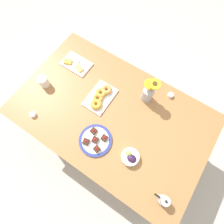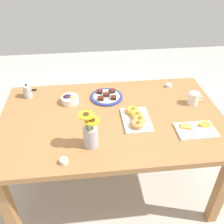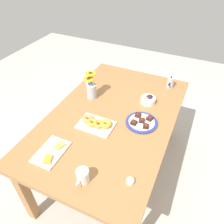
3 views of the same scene
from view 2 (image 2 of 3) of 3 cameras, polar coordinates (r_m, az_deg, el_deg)
The scene contains 11 objects.
ground_plane at distance 2.31m, azimuth 0.00°, elevation -15.85°, with size 6.00×6.00×0.00m, color #B7B2A8.
dining_table at distance 1.84m, azimuth 0.00°, elevation -3.16°, with size 1.60×1.00×0.74m.
coffee_mug at distance 1.99m, azimuth 18.15°, elevation 3.00°, with size 0.11×0.08×0.10m.
grape_bowl at distance 1.95m, azimuth -9.64°, elevation 2.89°, with size 0.13×0.13×0.07m.
cheese_platter at distance 1.75m, azimuth 18.65°, elevation -3.79°, with size 0.26×0.17×0.03m.
croissant_platter at distance 1.75m, azimuth 5.47°, elevation -1.36°, with size 0.19×0.28×0.05m.
jam_cup_honey at distance 1.47m, azimuth -10.93°, elevation -10.93°, with size 0.05×0.05×0.03m.
jam_cup_berry at distance 2.19m, azimuth 12.85°, elevation 5.96°, with size 0.05×0.05×0.03m.
dessert_plate at distance 1.99m, azimuth -1.27°, elevation 3.57°, with size 0.26×0.26×0.05m.
flower_vase at distance 1.51m, azimuth -4.92°, elevation -5.16°, with size 0.12×0.10×0.25m.
moka_pot at distance 2.09m, azimuth -18.71°, elevation 4.46°, with size 0.11×0.07×0.12m.
Camera 2 is at (-0.16, -1.42, 1.82)m, focal length 40.00 mm.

